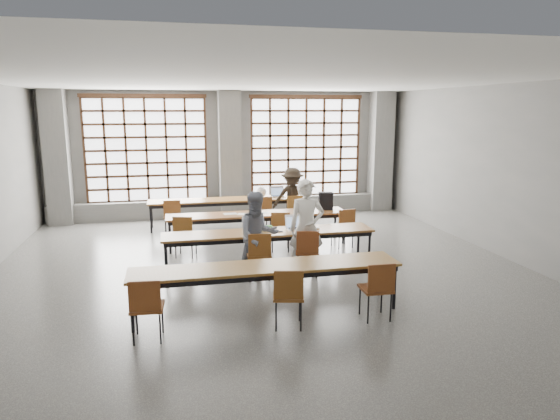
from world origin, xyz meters
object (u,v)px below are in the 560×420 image
at_px(chair_front_right, 307,248).
at_px(chair_mid_left, 184,232).
at_px(desk_row_d, 267,270).
at_px(mouse, 317,228).
at_px(chair_back_mid, 263,210).
at_px(chair_front_left, 259,251).
at_px(green_box, 266,228).
at_px(chair_near_mid, 288,292).
at_px(desk_row_a, 227,201).
at_px(chair_mid_centre, 280,227).
at_px(laptop_front, 295,225).
at_px(student_female, 258,235).
at_px(student_back, 292,198).
at_px(plastic_bag, 261,192).
at_px(phone, 279,232).
at_px(laptop_back, 278,194).
at_px(desk_row_c, 269,235).
at_px(chair_near_left, 146,303).
at_px(red_pouch, 147,304).
at_px(chair_back_right, 294,208).
at_px(chair_back_left, 172,214).
at_px(desk_row_b, 257,216).
at_px(backpack, 326,201).
at_px(chair_near_right, 378,285).

bearing_deg(chair_front_right, chair_mid_left, 141.44).
bearing_deg(desk_row_d, mouse, 55.75).
xyz_separation_m(chair_back_mid, chair_front_left, (-0.74, -3.62, 0.00)).
bearing_deg(green_box, chair_near_mid, -94.32).
distance_m(desk_row_a, green_box, 3.56).
height_order(chair_back_mid, chair_mid_centre, same).
height_order(chair_front_left, laptop_front, laptop_front).
bearing_deg(chair_front_right, mouse, 58.80).
distance_m(desk_row_d, student_female, 1.58).
bearing_deg(chair_front_right, laptop_front, 92.92).
bearing_deg(student_back, plastic_bag, 161.51).
xyz_separation_m(chair_mid_centre, plastic_bag, (0.06, 2.60, 0.34)).
relative_size(student_back, phone, 11.94).
xyz_separation_m(desk_row_a, chair_front_right, (0.96, -4.25, -0.13)).
xyz_separation_m(chair_front_right, laptop_front, (-0.04, 0.74, 0.25)).
relative_size(chair_front_right, laptop_back, 2.41).
height_order(desk_row_c, plastic_bag, plastic_bag).
distance_m(chair_near_left, laptop_front, 3.90).
bearing_deg(student_back, laptop_front, -83.02).
bearing_deg(chair_back_mid, chair_near_mid, -96.93).
bearing_deg(red_pouch, desk_row_d, 17.93).
bearing_deg(chair_back_right, laptop_front, -103.28).
distance_m(chair_near_mid, green_box, 2.79).
bearing_deg(student_back, desk_row_c, -91.72).
xyz_separation_m(chair_back_left, phone, (1.96, -3.09, 0.20)).
distance_m(desk_row_b, student_back, 1.84).
bearing_deg(plastic_bag, chair_back_left, -163.55).
height_order(desk_row_b, laptop_front, laptop_front).
distance_m(chair_back_left, chair_near_mid, 5.89).
height_order(chair_back_left, phone, chair_back_left).
xyz_separation_m(chair_back_mid, chair_near_mid, (-0.69, -5.69, 0.00)).
relative_size(chair_near_left, laptop_front, 2.28).
bearing_deg(chair_back_right, desk_row_b, -131.62).
height_order(laptop_front, mouse, laptop_front).
relative_size(desk_row_a, phone, 30.77).
distance_m(desk_row_c, chair_back_right, 3.24).
distance_m(student_back, green_box, 3.30).
distance_m(laptop_front, backpack, 1.99).
distance_m(chair_mid_centre, green_box, 1.14).
bearing_deg(student_female, laptop_front, 30.69).
bearing_deg(chair_back_mid, mouse, -80.25).
distance_m(desk_row_c, chair_near_left, 3.45).
xyz_separation_m(chair_back_right, chair_front_right, (-0.64, -3.62, 0.00)).
distance_m(chair_mid_left, laptop_back, 3.68).
xyz_separation_m(chair_back_left, chair_near_right, (2.83, -5.69, 0.00)).
bearing_deg(chair_near_right, chair_back_mid, 96.25).
xyz_separation_m(laptop_front, backpack, (1.13, 1.64, 0.14)).
xyz_separation_m(chair_mid_centre, green_box, (-0.51, -0.99, 0.24)).
xyz_separation_m(chair_near_left, chair_near_right, (3.20, -0.00, 0.00)).
distance_m(chair_mid_left, chair_front_right, 2.73).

